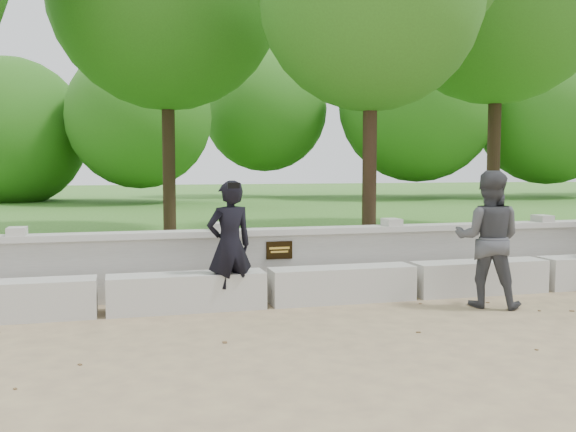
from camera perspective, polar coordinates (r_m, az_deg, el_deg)
name	(u,v)px	position (r m, az deg, el deg)	size (l,w,h in m)	color
ground	(311,347)	(6.37, 2.07, -11.53)	(80.00, 80.00, 0.00)	tan
lawn	(178,219)	(20.00, -9.73, -0.23)	(40.00, 22.00, 0.25)	#2C651A
concrete_bench	(267,288)	(8.10, -1.88, -6.40)	(11.90, 0.45, 0.45)	beige
parapet_wall	(255,261)	(8.73, -2.92, -4.02)	(12.50, 0.35, 0.90)	#B8B5AE
man_main	(230,245)	(7.82, -5.22, -2.62)	(0.65, 0.59, 1.58)	black
visitor_left	(488,239)	(8.35, 17.38, -1.95)	(1.04, 0.99, 1.70)	#404145
shrub_a	(78,254)	(9.25, -18.19, -3.24)	(0.31, 0.21, 0.60)	#31892E
shrub_b	(325,247)	(9.72, 3.34, -2.80)	(0.30, 0.24, 0.55)	#31892E
shrub_c	(393,239)	(10.81, 9.29, -2.02)	(0.52, 0.45, 0.58)	#31892E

